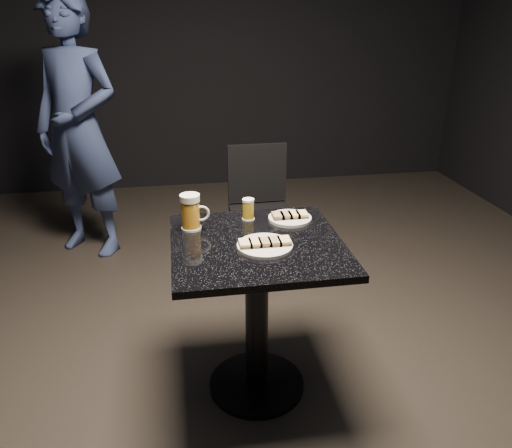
# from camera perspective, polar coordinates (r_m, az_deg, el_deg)

# --- Properties ---
(floor) EXTENTS (6.00, 6.00, 0.00)m
(floor) POSITION_cam_1_polar(r_m,az_deg,el_deg) (2.46, 0.08, -17.98)
(floor) COLOR black
(floor) RESTS_ON ground
(plate_large) EXTENTS (0.22, 0.22, 0.01)m
(plate_large) POSITION_cam_1_polar(r_m,az_deg,el_deg) (1.99, 1.01, -2.52)
(plate_large) COLOR silver
(plate_large) RESTS_ON table
(plate_small) EXTENTS (0.20, 0.20, 0.01)m
(plate_small) POSITION_cam_1_polar(r_m,az_deg,el_deg) (2.26, 3.89, 0.64)
(plate_small) COLOR silver
(plate_small) RESTS_ON table
(patron) EXTENTS (0.77, 0.68, 1.76)m
(patron) POSITION_cam_1_polar(r_m,az_deg,el_deg) (3.61, -19.64, 10.11)
(patron) COLOR navy
(patron) RESTS_ON floor
(table) EXTENTS (0.70, 0.70, 0.75)m
(table) POSITION_cam_1_polar(r_m,az_deg,el_deg) (2.16, 0.09, -7.83)
(table) COLOR black
(table) RESTS_ON floor
(beer_mug) EXTENTS (0.12, 0.09, 0.16)m
(beer_mug) POSITION_cam_1_polar(r_m,az_deg,el_deg) (2.15, -7.43, 1.37)
(beer_mug) COLOR white
(beer_mug) RESTS_ON table
(beer_tumbler) EXTENTS (0.06, 0.06, 0.10)m
(beer_tumbler) POSITION_cam_1_polar(r_m,az_deg,el_deg) (2.24, -0.89, 1.68)
(beer_tumbler) COLOR silver
(beer_tumbler) RESTS_ON table
(chair) EXTENTS (0.38, 0.38, 0.86)m
(chair) POSITION_cam_1_polar(r_m,az_deg,el_deg) (3.13, 0.46, 2.23)
(chair) COLOR black
(chair) RESTS_ON floor
(canapes_on_plate_large) EXTENTS (0.21, 0.07, 0.02)m
(canapes_on_plate_large) POSITION_cam_1_polar(r_m,az_deg,el_deg) (1.99, 1.02, -2.09)
(canapes_on_plate_large) COLOR #4C3521
(canapes_on_plate_large) RESTS_ON plate_large
(canapes_on_plate_small) EXTENTS (0.16, 0.07, 0.02)m
(canapes_on_plate_small) POSITION_cam_1_polar(r_m,az_deg,el_deg) (2.25, 3.90, 1.03)
(canapes_on_plate_small) COLOR #4C3521
(canapes_on_plate_small) RESTS_ON plate_small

